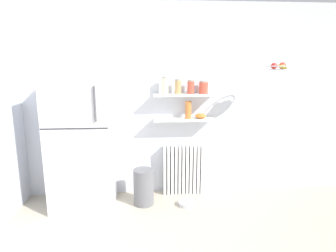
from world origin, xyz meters
name	(u,v)px	position (x,y,z in m)	size (l,w,h in m)	color
back_wall	(187,101)	(0.00, 2.05, 1.30)	(7.04, 0.10, 2.60)	silver
refrigerator	(82,141)	(-1.38, 1.68, 0.86)	(0.77, 0.67, 1.72)	silver
radiator	(183,170)	(-0.06, 1.92, 0.35)	(0.56, 0.12, 0.70)	white
wall_shelf_lower	(184,120)	(-0.06, 1.89, 1.07)	(0.82, 0.22, 0.03)	white
wall_shelf_upper	(184,95)	(-0.06, 1.89, 1.41)	(0.82, 0.22, 0.03)	white
storage_jar_0	(165,85)	(-0.32, 1.89, 1.53)	(0.08, 0.08, 0.23)	beige
storage_jar_1	(178,87)	(-0.15, 1.89, 1.51)	(0.08, 0.08, 0.20)	tan
storage_jar_2	(191,87)	(0.02, 1.89, 1.51)	(0.09, 0.09, 0.18)	#C64C38
storage_jar_3	(204,87)	(0.19, 1.89, 1.50)	(0.12, 0.12, 0.17)	#C64C38
vase	(188,110)	(-0.01, 1.89, 1.20)	(0.08, 0.08, 0.23)	#CC7033
shelf_bowl	(201,116)	(0.16, 1.89, 1.12)	(0.15, 0.15, 0.07)	orange
trash_bin	(144,187)	(-0.62, 1.63, 0.24)	(0.26, 0.26, 0.48)	slate
pet_food_bowl	(186,204)	(-0.07, 1.54, 0.03)	(0.21, 0.21, 0.05)	#B7B7BC
hanging_fruit_basket	(279,67)	(1.03, 1.53, 1.77)	(0.28, 0.28, 0.09)	#B2B2B7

